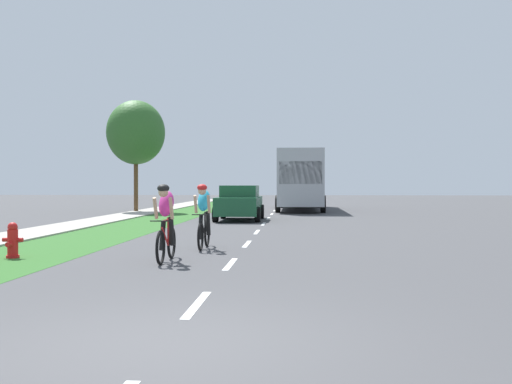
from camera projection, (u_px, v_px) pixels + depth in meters
The scene contains 10 objects.
ground_plane at pixel (266, 221), 25.90m from camera, with size 120.00×120.00×0.00m, color #424244.
grass_verge at pixel (157, 220), 26.22m from camera, with size 2.77×70.00×0.01m, color #2D6026.
sidewalk_concrete at pixel (104, 220), 26.37m from camera, with size 1.88×70.00×0.10m, color #9E998E.
lane_markings_center at pixel (270, 216), 29.89m from camera, with size 0.12×53.80×0.01m.
fire_hydrant_red at pixel (13, 241), 12.92m from camera, with size 0.44×0.38×0.76m.
cyclist_lead at pixel (166, 222), 12.27m from camera, with size 0.42×1.72×1.58m.
cyclist_trailing at pixel (204, 216), 14.72m from camera, with size 0.42×1.72×1.58m.
sedan_dark_green at pixel (240, 203), 26.42m from camera, with size 1.98×4.30×1.52m.
bus_silver at pixel (300, 178), 37.26m from camera, with size 2.78×11.60×3.48m.
street_tree_near at pixel (136, 133), 34.24m from camera, with size 3.29×3.29×6.32m.
Camera 1 is at (1.30, -5.85, 1.58)m, focal length 42.48 mm.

